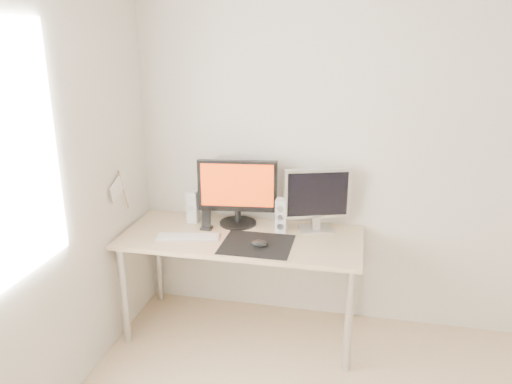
{
  "coord_description": "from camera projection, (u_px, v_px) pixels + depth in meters",
  "views": [
    {
      "loc": [
        -0.19,
        -1.62,
        2.03
      ],
      "look_at": [
        -0.85,
        1.48,
        1.01
      ],
      "focal_mm": 35.0,
      "sensor_mm": 36.0,
      "label": 1
    }
  ],
  "objects": [
    {
      "name": "pennant",
      "position": [
        119.0,
        189.0,
        3.26
      ],
      "size": [
        0.01,
        0.23,
        0.29
      ],
      "color": "#A57F54",
      "rests_on": "wall_left"
    },
    {
      "name": "mouse",
      "position": [
        259.0,
        243.0,
        3.15
      ],
      "size": [
        0.11,
        0.07,
        0.04
      ],
      "primitive_type": "ellipsoid",
      "color": "black",
      "rests_on": "mousepad"
    },
    {
      "name": "desk",
      "position": [
        241.0,
        246.0,
        3.36
      ],
      "size": [
        1.6,
        0.7,
        0.73
      ],
      "color": "#D1B587",
      "rests_on": "ground"
    },
    {
      "name": "main_monitor",
      "position": [
        237.0,
        190.0,
        3.45
      ],
      "size": [
        0.55,
        0.29,
        0.47
      ],
      "color": "black",
      "rests_on": "desk"
    },
    {
      "name": "mousepad",
      "position": [
        257.0,
        244.0,
        3.19
      ],
      "size": [
        0.45,
        0.4,
        0.0
      ],
      "primitive_type": "cube",
      "color": "black",
      "rests_on": "desk"
    },
    {
      "name": "speaker_left",
      "position": [
        193.0,
        206.0,
        3.54
      ],
      "size": [
        0.07,
        0.09,
        0.23
      ],
      "color": "silver",
      "rests_on": "desk"
    },
    {
      "name": "phone_dock",
      "position": [
        206.0,
        223.0,
        3.43
      ],
      "size": [
        0.08,
        0.07,
        0.14
      ],
      "color": "black",
      "rests_on": "desk"
    },
    {
      "name": "wall_back",
      "position": [
        389.0,
        154.0,
        3.33
      ],
      "size": [
        3.5,
        0.0,
        3.5
      ],
      "primitive_type": "plane",
      "rotation": [
        1.57,
        0.0,
        0.0
      ],
      "color": "silver",
      "rests_on": "ground"
    },
    {
      "name": "speaker_right",
      "position": [
        281.0,
        215.0,
        3.37
      ],
      "size": [
        0.07,
        0.09,
        0.23
      ],
      "color": "white",
      "rests_on": "desk"
    },
    {
      "name": "second_monitor",
      "position": [
        317.0,
        197.0,
        3.35
      ],
      "size": [
        0.44,
        0.22,
        0.43
      ],
      "color": "silver",
      "rests_on": "desk"
    },
    {
      "name": "keyboard",
      "position": [
        188.0,
        237.0,
        3.29
      ],
      "size": [
        0.44,
        0.2,
        0.02
      ],
      "color": "silver",
      "rests_on": "desk"
    }
  ]
}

